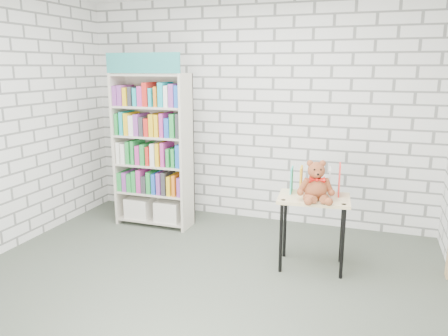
% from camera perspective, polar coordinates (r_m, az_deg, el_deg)
% --- Properties ---
extents(ground, '(4.50, 4.50, 0.00)m').
position_cam_1_polar(ground, '(4.16, -3.79, -15.11)').
color(ground, '#454D41').
rests_on(ground, ground).
extents(room_shell, '(4.52, 4.02, 2.81)m').
position_cam_1_polar(room_shell, '(3.67, -4.21, 10.23)').
color(room_shell, silver).
rests_on(room_shell, ground).
extents(bookshelf, '(0.95, 0.37, 2.12)m').
position_cam_1_polar(bookshelf, '(5.47, -9.24, 2.42)').
color(bookshelf, beige).
rests_on(bookshelf, ground).
extents(display_table, '(0.72, 0.53, 0.73)m').
position_cam_1_polar(display_table, '(4.36, 11.61, -5.00)').
color(display_table, '#D9C282').
rests_on(display_table, ground).
extents(table_books, '(0.49, 0.25, 0.28)m').
position_cam_1_polar(table_books, '(4.40, 11.82, -1.54)').
color(table_books, '#2AB8B0').
rests_on(table_books, display_table).
extents(teddy_bear, '(0.35, 0.34, 0.38)m').
position_cam_1_polar(teddy_bear, '(4.19, 11.92, -2.13)').
color(teddy_bear, brown).
rests_on(teddy_bear, display_table).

